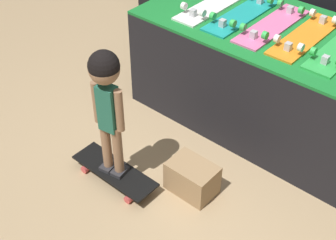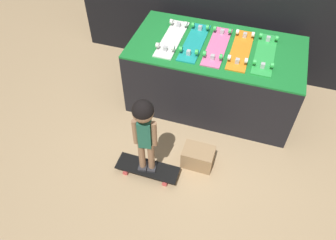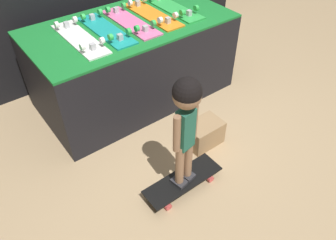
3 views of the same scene
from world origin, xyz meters
name	(u,v)px [view 3 (image 3 of 3)]	position (x,y,z in m)	size (l,w,h in m)	color
ground_plane	(167,122)	(0.00, 0.00, 0.00)	(16.00, 16.00, 0.00)	tan
display_rack	(133,61)	(0.00, 0.56, 0.40)	(1.85, 0.98, 0.79)	black
skateboard_white_on_rack	(79,38)	(-0.50, 0.54, 0.81)	(0.20, 0.73, 0.09)	white
skateboard_teal_on_rack	(106,29)	(-0.25, 0.55, 0.81)	(0.20, 0.73, 0.09)	teal
skateboard_pink_on_rack	(130,21)	(0.00, 0.55, 0.81)	(0.20, 0.73, 0.09)	pink
skateboard_orange_on_rack	(152,14)	(0.25, 0.56, 0.81)	(0.20, 0.73, 0.09)	orange
skateboard_green_on_rack	(173,7)	(0.50, 0.57, 0.81)	(0.20, 0.73, 0.09)	green
skateboard_on_floor	(183,181)	(-0.37, -0.68, 0.07)	(0.64, 0.20, 0.09)	black
child	(186,115)	(-0.37, -0.68, 0.73)	(0.22, 0.19, 0.92)	#2D2D33
storage_box	(204,133)	(0.08, -0.41, 0.11)	(0.31, 0.22, 0.22)	#A37F56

